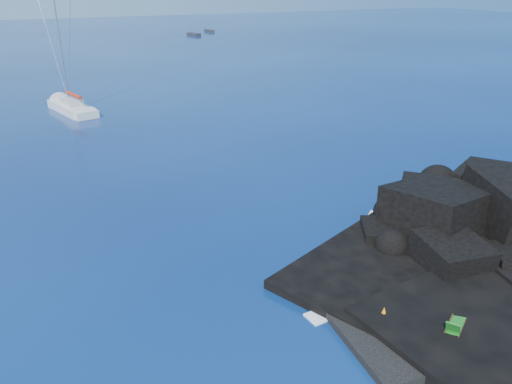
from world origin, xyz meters
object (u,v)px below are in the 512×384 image
distant_boat_a (194,35)px  sailboat (72,112)px  deck_chair (456,321)px  sunbather (420,335)px  distant_boat_b (209,32)px  marker_cone (384,313)px

distant_boat_a → sailboat: bearing=-130.2°
deck_chair → sunbather: (-1.55, 0.27, -0.33)m
sunbather → sailboat: bearing=85.5°
sailboat → distant_boat_a: 82.00m
deck_chair → distant_boat_a: deck_chair is taller
sailboat → distant_boat_b: 92.31m
sailboat → marker_cone: size_ratio=22.46×
distant_boat_a → distant_boat_b: 10.62m
marker_cone → distant_boat_b: 130.10m
deck_chair → distant_boat_b: size_ratio=0.32×
sailboat → marker_cone: 44.76m
deck_chair → distant_boat_a: 121.95m
deck_chair → marker_cone: 2.79m
marker_cone → distant_boat_a: 120.62m
sailboat → marker_cone: (6.81, -44.24, 0.63)m
deck_chair → distant_boat_b: (37.97, 125.73, -0.85)m
distant_boat_b → sailboat: bearing=-120.0°
marker_cone → sailboat: bearing=98.7°
marker_cone → distant_boat_a: bearing=74.3°
sunbather → distant_boat_a: (32.21, 117.76, -0.52)m
sailboat → sunbather: sailboat is taller
sunbather → distant_boat_a: size_ratio=0.36×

